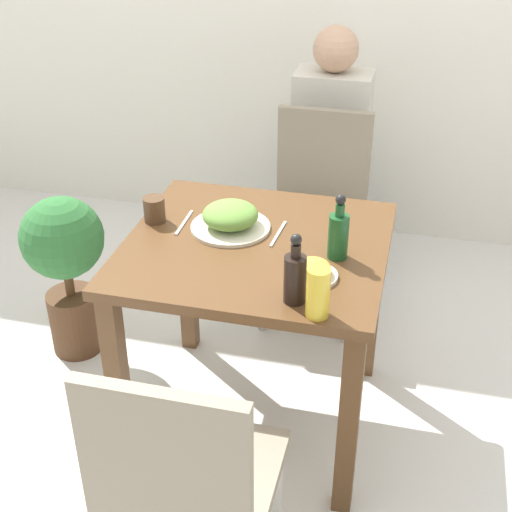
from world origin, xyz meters
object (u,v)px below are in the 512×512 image
condiment_bottle (338,234)px  juice_glass (318,292)px  drink_cup (154,210)px  chair_near (185,482)px  chair_far (317,206)px  side_plate (313,270)px  food_plate (230,218)px  potted_plant_left (65,260)px  sauce_bottle (295,276)px  person_figure (330,155)px

condiment_bottle → juice_glass: bearing=-91.4°
drink_cup → chair_near: bearing=-65.8°
chair_near → chair_far: 1.57m
juice_glass → condiment_bottle: (0.01, 0.32, 0.01)m
side_plate → juice_glass: bearing=-76.6°
food_plate → drink_cup: (-0.26, -0.01, 0.00)m
condiment_bottle → potted_plant_left: (-1.09, 0.24, -0.39)m
chair_near → food_plate: bearing=-82.1°
condiment_bottle → chair_far: bearing=103.1°
side_plate → food_plate: bearing=143.8°
juice_glass → condiment_bottle: 0.32m
chair_far → condiment_bottle: size_ratio=4.15×
drink_cup → sauce_bottle: 0.66m
side_plate → juice_glass: 0.20m
food_plate → sauce_bottle: sauce_bottle is taller
drink_cup → juice_glass: size_ratio=0.58×
chair_far → sauce_bottle: size_ratio=4.15×
chair_near → sauce_bottle: sauce_bottle is taller
food_plate → sauce_bottle: bearing=-51.7°
drink_cup → juice_glass: 0.75m
chair_far → condiment_bottle: bearing=-76.9°
chair_near → potted_plant_left: bearing=-50.1°
juice_glass → condiment_bottle: size_ratio=0.69×
side_plate → condiment_bottle: condiment_bottle is taller
chair_near → person_figure: bearing=-91.6°
chair_far → person_figure: person_figure is taller
chair_near → side_plate: 0.71m
chair_far → condiment_bottle: (0.19, -0.81, 0.32)m
potted_plant_left → chair_far: bearing=32.3°
chair_far → drink_cup: 0.89m
side_plate → drink_cup: bearing=158.9°
food_plate → side_plate: 0.39m
juice_glass → sauce_bottle: bearing=144.1°
potted_plant_left → sauce_bottle: bearing=-26.6°
food_plate → drink_cup: size_ratio=3.08×
condiment_bottle → person_figure: bearing=99.5°
chair_near → food_plate: 0.91m
chair_far → sauce_bottle: (0.11, -1.07, 0.32)m
person_figure → potted_plant_left: bearing=-133.6°
side_plate → potted_plant_left: 1.15m
potted_plant_left → person_figure: bearing=46.4°
drink_cup → chair_far: bearing=58.1°
drink_cup → person_figure: bearing=68.0°
chair_far → drink_cup: chair_far is taller
sauce_bottle → person_figure: size_ratio=0.18×
juice_glass → drink_cup: bearing=146.7°
condiment_bottle → potted_plant_left: bearing=167.8°
chair_near → juice_glass: chair_near is taller
chair_far → chair_near: bearing=-92.3°
chair_far → potted_plant_left: (-0.90, -0.57, -0.07)m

